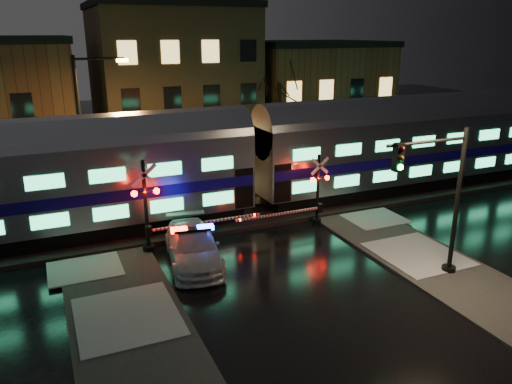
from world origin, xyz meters
TOP-DOWN VIEW (x-y plane):
  - ground at (0.00, 0.00)m, footprint 120.00×120.00m
  - ballast at (0.00, 5.00)m, footprint 90.00×4.20m
  - sidewalk_left at (-6.50, -6.00)m, footprint 4.00×20.00m
  - sidewalk_right at (6.50, -6.00)m, footprint 4.00×20.00m
  - building_mid at (2.00, 22.50)m, footprint 12.00×11.00m
  - building_right at (15.00, 22.00)m, footprint 12.00×10.00m
  - train at (1.76, 5.00)m, footprint 51.00×3.12m
  - police_car at (-3.00, 0.50)m, footprint 2.93×5.57m
  - crossing_signal_right at (4.01, 2.30)m, footprint 5.34×0.64m
  - crossing_signal_left at (-4.23, 2.31)m, footprint 6.21×0.67m
  - traffic_light at (5.63, -4.84)m, footprint 4.04×0.72m
  - streetlight at (-6.24, 9.00)m, footprint 2.89×0.30m

SIDE VIEW (x-z plane):
  - ground at x=0.00m, z-range 0.00..0.00m
  - sidewalk_left at x=-6.50m, z-range 0.00..0.12m
  - sidewalk_right at x=6.50m, z-range 0.00..0.12m
  - ballast at x=0.00m, z-range 0.00..0.24m
  - police_car at x=-3.00m, z-range -0.08..1.63m
  - crossing_signal_right at x=4.01m, z-range -0.33..3.45m
  - crossing_signal_left at x=-4.23m, z-range -0.37..4.02m
  - traffic_light at x=5.63m, z-range 0.20..6.44m
  - train at x=1.76m, z-range 0.42..6.35m
  - building_right at x=15.00m, z-range 0.00..8.50m
  - streetlight at x=-6.24m, z-range 0.66..9.30m
  - building_mid at x=2.00m, z-range 0.00..11.50m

